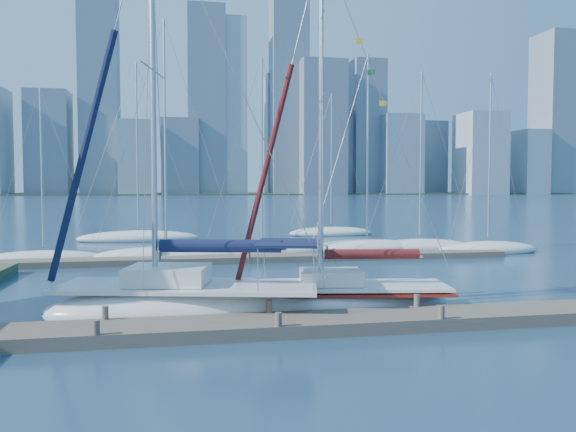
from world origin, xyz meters
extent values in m
plane|color=#17304A|center=(0.00, 0.00, 0.00)|extent=(700.00, 700.00, 0.00)
cube|color=brown|center=(0.00, 0.00, 0.20)|extent=(26.00, 2.00, 0.40)
cube|color=brown|center=(2.00, 16.00, 0.18)|extent=(30.00, 1.80, 0.36)
cube|color=#38472D|center=(0.00, 320.00, 0.00)|extent=(800.00, 100.00, 1.50)
ellipsoid|color=silver|center=(-2.54, 2.50, 0.27)|extent=(9.82, 5.08, 1.64)
cube|color=silver|center=(-2.54, 2.50, 1.04)|extent=(9.10, 4.68, 0.13)
cube|color=silver|center=(-3.18, 2.64, 1.43)|extent=(3.01, 2.53, 0.60)
cylinder|color=silver|center=(-3.61, 2.74, 7.62)|extent=(0.20, 0.20, 13.04)
cylinder|color=silver|center=(-1.44, 2.25, 2.30)|extent=(4.35, 1.09, 0.11)
cylinder|color=#0F1433|center=(-1.44, 2.25, 2.41)|extent=(4.08, 1.33, 0.44)
cube|color=#0F1433|center=(0.75, 1.75, 2.52)|extent=(2.50, 2.98, 0.09)
ellipsoid|color=silver|center=(3.04, 2.62, 0.23)|extent=(8.05, 3.70, 1.36)
cube|color=silver|center=(3.04, 2.62, 0.86)|extent=(7.45, 3.41, 0.11)
cube|color=silver|center=(2.50, 2.70, 1.18)|extent=(2.40, 1.96, 0.50)
cylinder|color=silver|center=(2.14, 2.76, 6.87)|extent=(0.16, 0.16, 11.93)
cylinder|color=silver|center=(3.95, 2.47, 1.90)|extent=(3.64, 0.65, 0.09)
cylinder|color=#511116|center=(3.95, 2.47, 1.99)|extent=(3.39, 0.88, 0.36)
cube|color=maroon|center=(3.04, 2.62, 0.71)|extent=(7.63, 3.54, 0.09)
ellipsoid|color=silver|center=(-10.71, 18.10, 0.18)|extent=(7.20, 4.45, 1.00)
cylinder|color=silver|center=(-10.71, 18.10, 5.50)|extent=(0.11, 0.11, 9.18)
ellipsoid|color=silver|center=(-3.69, 17.86, 0.21)|extent=(9.07, 4.85, 1.18)
cylinder|color=silver|center=(-3.69, 17.86, 7.68)|extent=(0.13, 0.13, 13.23)
ellipsoid|color=silver|center=(2.22, 18.51, 0.22)|extent=(7.79, 5.30, 1.23)
cylinder|color=silver|center=(2.22, 18.51, 6.81)|extent=(0.13, 0.13, 11.39)
ellipsoid|color=silver|center=(9.49, 19.46, 0.23)|extent=(8.30, 4.09, 1.26)
cylinder|color=silver|center=(9.49, 19.46, 7.16)|extent=(0.14, 0.14, 12.04)
ellipsoid|color=silver|center=(13.29, 19.50, 0.22)|extent=(7.64, 3.35, 1.21)
cylinder|color=silver|center=(13.29, 19.50, 6.64)|extent=(0.13, 0.13, 11.08)
ellipsoid|color=silver|center=(17.21, 17.43, 0.21)|extent=(7.41, 4.48, 1.16)
cylinder|color=silver|center=(17.21, 17.43, 6.45)|extent=(0.13, 0.13, 10.78)
ellipsoid|color=silver|center=(-6.27, 30.17, 0.23)|extent=(9.76, 3.08, 1.26)
cylinder|color=silver|center=(-6.27, 30.17, 7.72)|extent=(0.14, 0.14, 13.15)
ellipsoid|color=silver|center=(10.44, 32.34, 0.21)|extent=(7.83, 3.01, 1.17)
cylinder|color=silver|center=(10.44, 32.34, 6.88)|extent=(0.13, 0.13, 11.65)
cube|color=slate|center=(-69.73, 287.50, 26.42)|extent=(20.64, 17.63, 52.84)
cube|color=#8A98A5|center=(-47.55, 309.43, 21.79)|extent=(14.09, 17.61, 43.57)
cube|color=gray|center=(-25.94, 284.92, 19.19)|extent=(18.02, 19.81, 38.38)
cube|color=slate|center=(-4.22, 286.68, 20.03)|extent=(19.26, 16.86, 40.06)
cube|color=#8A98A5|center=(21.35, 289.48, 47.22)|extent=(19.59, 14.99, 94.45)
cube|color=gray|center=(51.90, 304.67, 33.95)|extent=(15.53, 17.46, 67.91)
cube|color=slate|center=(70.99, 278.50, 35.73)|extent=(23.89, 18.95, 71.45)
cube|color=#8A98A5|center=(91.42, 294.72, 23.10)|extent=(14.32, 17.11, 46.20)
cube|color=gray|center=(115.77, 279.60, 21.96)|extent=(21.60, 18.80, 43.91)
cube|color=slate|center=(147.05, 309.52, 22.11)|extent=(16.63, 17.52, 44.22)
cube|color=#8A98A5|center=(164.09, 278.94, 23.02)|extent=(22.84, 23.94, 46.04)
cube|color=gray|center=(194.50, 279.05, 18.44)|extent=(15.00, 21.38, 36.88)
cube|color=slate|center=(213.93, 282.23, 46.96)|extent=(21.13, 23.60, 93.92)
cube|color=#8A98A5|center=(241.25, 301.60, 38.91)|extent=(15.20, 17.08, 77.82)
cube|color=slate|center=(-45.00, 290.00, 52.53)|extent=(19.02, 18.00, 105.05)
cube|color=slate|center=(10.00, 290.00, 50.02)|extent=(19.74, 18.00, 100.03)
cube|color=slate|center=(55.00, 290.00, 57.72)|extent=(19.64, 18.00, 115.45)
cube|color=slate|center=(100.00, 290.00, 37.63)|extent=(18.00, 18.00, 75.27)
camera|label=1|loc=(-2.64, -16.56, 4.40)|focal=35.00mm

